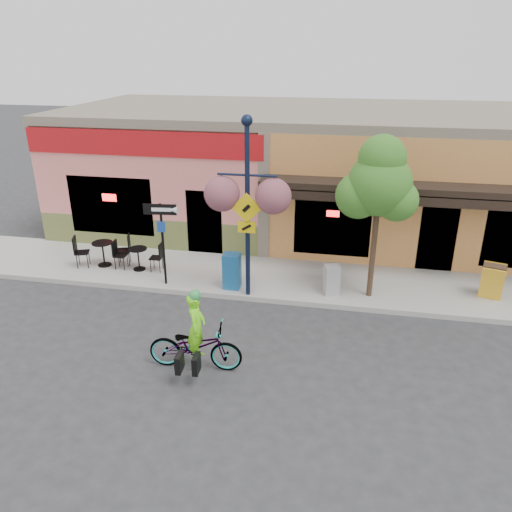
{
  "coord_description": "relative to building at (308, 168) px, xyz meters",
  "views": [
    {
      "loc": [
        1.7,
        -11.64,
        6.61
      ],
      "look_at": [
        -0.68,
        0.5,
        1.4
      ],
      "focal_mm": 35.0,
      "sensor_mm": 36.0,
      "label": 1
    }
  ],
  "objects": [
    {
      "name": "one_way_sign",
      "position": [
        -3.46,
        -6.64,
        -0.87
      ],
      "size": [
        0.96,
        0.31,
        2.45
      ],
      "primitive_type": null,
      "rotation": [
        0.0,
        0.0,
        0.11
      ],
      "color": "black",
      "rests_on": "sidewalk"
    },
    {
      "name": "cyclist_rider",
      "position": [
        -1.35,
        -10.27,
        -1.46
      ],
      "size": [
        0.41,
        0.6,
        1.57
      ],
      "primitive_type": "imported",
      "rotation": [
        0.0,
        0.0,
        1.64
      ],
      "color": "#79FD1A",
      "rests_on": "ground"
    },
    {
      "name": "street_tree",
      "position": [
        2.41,
        -6.26,
        0.16
      ],
      "size": [
        2.13,
        2.13,
        4.52
      ],
      "primitive_type": null,
      "rotation": [
        0.0,
        0.0,
        0.24
      ],
      "color": "#3D7A26",
      "rests_on": "sidewalk"
    },
    {
      "name": "ground",
      "position": [
        0.0,
        -7.5,
        -2.25
      ],
      "size": [
        90.0,
        90.0,
        0.0
      ],
      "primitive_type": "plane",
      "color": "#2D2D30",
      "rests_on": "ground"
    },
    {
      "name": "sidewalk",
      "position": [
        0.0,
        -5.5,
        -2.17
      ],
      "size": [
        24.0,
        3.0,
        0.15
      ],
      "primitive_type": "cube",
      "color": "#9E9B93",
      "rests_on": "ground"
    },
    {
      "name": "sandwich_board",
      "position": [
        5.65,
        -5.93,
        -1.61
      ],
      "size": [
        0.68,
        0.58,
        0.98
      ],
      "primitive_type": null,
      "rotation": [
        0.0,
        0.0,
        -0.28
      ],
      "color": "gold",
      "rests_on": "sidewalk"
    },
    {
      "name": "newspaper_box_blue",
      "position": [
        -1.48,
        -6.52,
        -1.58
      ],
      "size": [
        0.48,
        0.42,
        1.05
      ],
      "primitive_type": null,
      "rotation": [
        0.0,
        0.0,
        -0.01
      ],
      "color": "#17568F",
      "rests_on": "sidewalk"
    },
    {
      "name": "cafe_set_right",
      "position": [
        -4.64,
        -5.85,
        -1.64
      ],
      "size": [
        1.57,
        0.83,
        0.93
      ],
      "primitive_type": null,
      "rotation": [
        0.0,
        0.0,
        0.04
      ],
      "color": "black",
      "rests_on": "sidewalk"
    },
    {
      "name": "lamp_post",
      "position": [
        -0.94,
        -6.85,
        0.37
      ],
      "size": [
        1.59,
        0.65,
        4.94
      ],
      "primitive_type": null,
      "rotation": [
        0.0,
        0.0,
        0.01
      ],
      "color": "#101A32",
      "rests_on": "sidewalk"
    },
    {
      "name": "building",
      "position": [
        0.0,
        0.0,
        0.0
      ],
      "size": [
        18.2,
        8.2,
        4.5
      ],
      "primitive_type": null,
      "color": "#E77972",
      "rests_on": "ground"
    },
    {
      "name": "curb",
      "position": [
        0.0,
        -6.95,
        -2.17
      ],
      "size": [
        24.0,
        0.12,
        0.15
      ],
      "primitive_type": "cube",
      "color": "#A8A59E",
      "rests_on": "ground"
    },
    {
      "name": "newspaper_box_grey",
      "position": [
        1.35,
        -6.36,
        -1.67
      ],
      "size": [
        0.5,
        0.47,
        0.86
      ],
      "primitive_type": null,
      "rotation": [
        0.0,
        0.0,
        0.34
      ],
      "color": "#A1A1A1",
      "rests_on": "sidewalk"
    },
    {
      "name": "bicycle",
      "position": [
        -1.4,
        -10.27,
        -1.7
      ],
      "size": [
        2.12,
        0.86,
        1.09
      ],
      "primitive_type": "imported",
      "rotation": [
        0.0,
        0.0,
        1.64
      ],
      "color": "maroon",
      "rests_on": "ground"
    },
    {
      "name": "cafe_set_left",
      "position": [
        -5.86,
        -5.76,
        -1.59
      ],
      "size": [
        1.89,
        1.36,
        1.02
      ],
      "primitive_type": null,
      "rotation": [
        0.0,
        0.0,
        0.33
      ],
      "color": "black",
      "rests_on": "sidewalk"
    }
  ]
}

